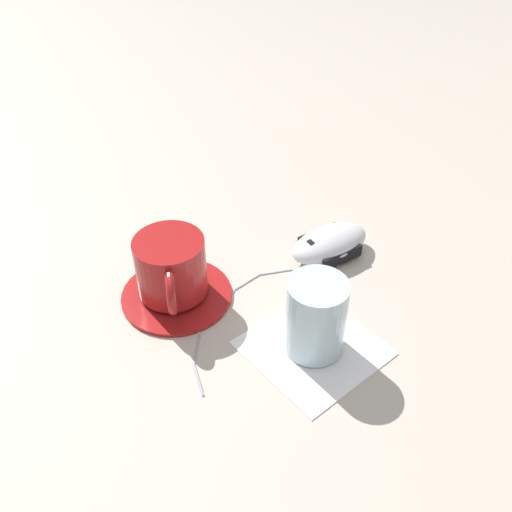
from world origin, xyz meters
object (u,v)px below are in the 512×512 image
(saucer, at_px, (177,294))
(drinking_glass, at_px, (316,317))
(coffee_cup, at_px, (171,267))
(computer_mouse, at_px, (330,244))

(saucer, relative_size, drinking_glass, 1.48)
(saucer, xyz_separation_m, coffee_cup, (-0.00, 0.00, 0.04))
(drinking_glass, bearing_deg, saucer, 120.38)
(saucer, bearing_deg, computer_mouse, -10.41)
(saucer, distance_m, computer_mouse, 0.20)
(coffee_cup, relative_size, drinking_glass, 1.22)
(saucer, bearing_deg, drinking_glass, -59.62)
(coffee_cup, relative_size, computer_mouse, 0.98)
(saucer, distance_m, coffee_cup, 0.04)
(coffee_cup, height_order, computer_mouse, coffee_cup)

